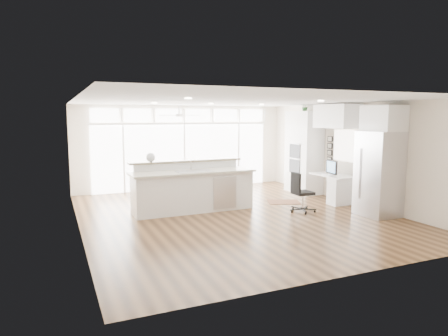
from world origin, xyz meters
name	(u,v)px	position (x,y,z in m)	size (l,w,h in m)	color
floor	(235,216)	(0.00, 0.00, -0.01)	(7.00, 8.00, 0.02)	#402613
ceiling	(236,101)	(0.00, 0.00, 2.70)	(7.00, 8.00, 0.02)	silver
wall_back	(183,147)	(0.00, 4.00, 1.35)	(7.00, 0.04, 2.70)	silver
wall_front	(353,186)	(0.00, -4.00, 1.35)	(7.00, 0.04, 2.70)	silver
wall_left	(77,166)	(-3.50, 0.00, 1.35)	(0.04, 8.00, 2.70)	silver
wall_right	(353,154)	(3.50, 0.00, 1.35)	(0.04, 8.00, 2.70)	silver
glass_wall	(184,157)	(0.00, 3.94, 1.05)	(5.80, 0.06, 2.08)	white
transom_row	(184,115)	(0.00, 3.94, 2.38)	(5.90, 0.06, 0.40)	white
desk_window	(345,146)	(3.46, 0.30, 1.55)	(0.04, 0.85, 0.85)	white
ceiling_fan	(179,112)	(-0.50, 2.80, 2.48)	(1.16, 1.16, 0.32)	white
recessed_lights	(232,102)	(0.00, 0.20, 2.68)	(3.40, 3.00, 0.02)	white
oven_cabinet	(304,152)	(3.17, 1.80, 1.25)	(0.64, 1.20, 2.50)	white
desk_nook	(333,188)	(3.13, 0.30, 0.38)	(0.72, 1.30, 0.76)	white
upper_cabinets	(337,116)	(3.17, 0.30, 2.35)	(0.64, 1.30, 0.64)	white
refrigerator	(379,174)	(3.11, -1.35, 1.00)	(0.76, 0.90, 2.00)	silver
fridge_cabinet	(384,118)	(3.17, -1.35, 2.30)	(0.64, 0.90, 0.60)	white
framed_photos	(330,149)	(3.46, 0.92, 1.40)	(0.06, 0.22, 0.80)	black
kitchen_island	(193,186)	(-0.77, 0.83, 0.62)	(3.10, 1.17, 1.23)	white
rug	(284,202)	(1.85, 0.80, 0.01)	(0.85, 0.62, 0.01)	#3E1F13
office_chair	(303,192)	(1.66, -0.36, 0.49)	(0.51, 0.47, 0.98)	black
fishbowl	(151,157)	(-1.73, 1.22, 1.35)	(0.23, 0.23, 0.23)	silver
monitor	(332,167)	(3.05, 0.30, 0.98)	(0.09, 0.52, 0.43)	black
keyboard	(326,175)	(2.88, 0.30, 0.77)	(0.12, 0.32, 0.02)	white
potted_plant	(305,107)	(3.17, 1.80, 2.62)	(0.27, 0.30, 0.23)	#275B27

